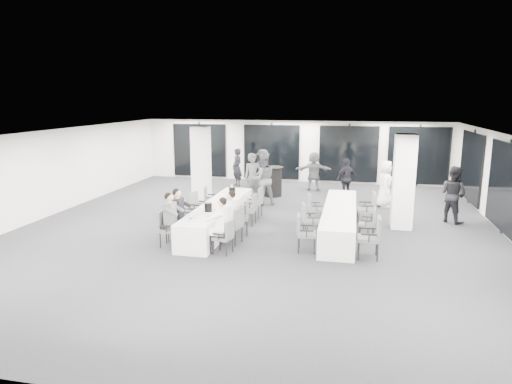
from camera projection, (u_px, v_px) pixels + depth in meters
room at (292, 177)px, 14.19m from camera, size 14.04×16.04×2.84m
column_left at (201, 164)px, 16.94m from camera, size 0.60×0.60×2.80m
column_right at (404, 182)px, 13.40m from camera, size 0.60×0.60×2.80m
banquet_table_main at (218, 216)px, 13.52m from camera, size 0.90×5.00×0.75m
banquet_table_side at (339, 220)px, 13.14m from camera, size 0.90×5.00×0.75m
cocktail_table at (273, 181)px, 17.98m from camera, size 0.84×0.84×1.16m
chair_main_left_near at (167, 226)px, 11.88m from camera, size 0.48×0.54×0.95m
chair_main_left_second at (175, 221)px, 12.40m from camera, size 0.47×0.53×0.93m
chair_main_left_mid at (189, 213)px, 13.39m from camera, size 0.53×0.55×0.87m
chair_main_left_fourth at (197, 206)px, 14.12m from camera, size 0.59×0.62×0.96m
chair_main_left_far at (209, 198)px, 15.31m from camera, size 0.53×0.56×0.89m
chair_main_right_near at (225, 235)px, 11.30m from camera, size 0.50×0.54×0.86m
chair_main_right_second at (234, 223)px, 12.08m from camera, size 0.59×0.62×0.99m
chair_main_right_mid at (242, 214)px, 12.90m from camera, size 0.63×0.66×1.03m
chair_main_right_fourth at (250, 208)px, 13.89m from camera, size 0.50×0.55×0.94m
chair_main_right_far at (257, 200)px, 14.75m from camera, size 0.52×0.58×1.00m
chair_side_left_near at (304, 231)px, 11.49m from camera, size 0.51×0.56×0.94m
chair_side_left_mid at (309, 218)px, 12.69m from camera, size 0.58×0.60×0.94m
chair_side_left_far at (314, 207)px, 14.14m from camera, size 0.53×0.56×0.90m
chair_side_right_near at (372, 235)px, 10.97m from camera, size 0.53×0.59×1.03m
chair_side_right_mid at (370, 221)px, 12.52m from camera, size 0.48×0.52×0.86m
chair_side_right_far at (369, 207)px, 13.78m from camera, size 0.56×0.62×1.03m
seated_guest_a at (173, 216)px, 11.79m from camera, size 0.50×0.38×1.44m
seated_guest_b at (180, 211)px, 12.31m from camera, size 0.50×0.38×1.44m
seated_guest_c at (219, 222)px, 11.28m from camera, size 0.50×0.38×1.44m
seated_guest_d at (228, 214)px, 12.08m from camera, size 0.50×0.38×1.44m
standing_guest_a at (253, 175)px, 16.86m from camera, size 0.95×0.89×2.07m
standing_guest_b at (263, 176)px, 16.41m from camera, size 1.20×1.02×2.13m
standing_guest_c at (263, 166)px, 19.47m from camera, size 1.37×1.10×1.89m
standing_guest_d at (346, 176)px, 17.33m from camera, size 1.18×1.15×1.80m
standing_guest_e at (385, 181)px, 16.13m from camera, size 0.61×0.94×1.87m
standing_guest_f at (314, 168)px, 18.99m from camera, size 1.78×0.89×1.85m
standing_guest_g at (237, 165)px, 19.92m from camera, size 0.87×0.88×1.88m
standing_guest_h at (453, 191)px, 14.11m from camera, size 1.11×1.10×2.01m
ice_bucket_near at (208, 207)px, 12.53m from camera, size 0.21×0.21×0.24m
ice_bucket_far at (232, 191)px, 14.73m from camera, size 0.21×0.21×0.24m
water_bottle_a at (191, 218)px, 11.52m from camera, size 0.07×0.07×0.21m
water_bottle_b at (227, 198)px, 13.71m from camera, size 0.07×0.07×0.21m
water_bottle_c at (232, 188)px, 15.16m from camera, size 0.08×0.08×0.24m
plate_a at (193, 218)px, 11.87m from camera, size 0.19×0.19×0.03m
plate_b at (208, 216)px, 12.01m from camera, size 0.18×0.18×0.03m
plate_c at (216, 209)px, 12.74m from camera, size 0.18×0.18×0.03m
wine_glass at (206, 215)px, 11.58m from camera, size 0.08×0.08×0.21m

